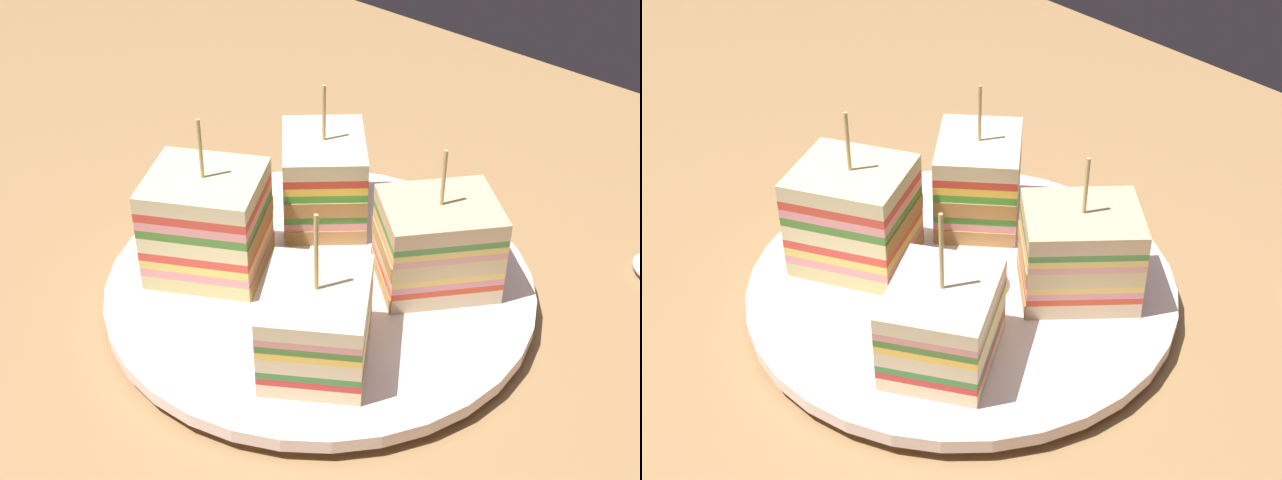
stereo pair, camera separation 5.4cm
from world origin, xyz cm
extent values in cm
cube|color=#9C7448|center=(0.00, 0.00, -0.90)|extent=(123.12, 79.94, 1.80)
cylinder|color=white|center=(0.00, 0.00, 0.35)|extent=(16.25, 16.25, 0.70)
cylinder|color=white|center=(0.00, 0.00, 1.13)|extent=(26.22, 26.22, 0.85)
cube|color=beige|center=(4.59, -5.29, 2.01)|extent=(8.39, 8.68, 0.92)
cube|color=#9E7242|center=(2.70, -2.59, 2.01)|extent=(4.58, 3.33, 0.92)
cube|color=red|center=(4.59, -5.29, 2.69)|extent=(8.39, 8.68, 0.43)
cube|color=#3B8138|center=(4.59, -5.29, 3.12)|extent=(8.39, 8.68, 0.43)
cube|color=beige|center=(4.59, -5.29, 3.79)|extent=(8.39, 8.68, 0.92)
cube|color=#B2844C|center=(2.70, -2.59, 3.79)|extent=(4.58, 3.33, 0.92)
cube|color=#FDCE4B|center=(4.59, -5.29, 4.46)|extent=(8.39, 8.68, 0.43)
cube|color=#477D32|center=(4.59, -5.29, 4.90)|extent=(8.39, 8.68, 0.43)
cube|color=pink|center=(4.59, -5.29, 5.33)|extent=(8.39, 8.68, 0.43)
cube|color=beige|center=(4.59, -5.29, 6.00)|extent=(8.39, 8.68, 0.92)
cylinder|color=tan|center=(4.59, -5.29, 8.78)|extent=(0.24, 0.24, 4.64)
cube|color=beige|center=(5.24, 4.66, 2.07)|extent=(8.52, 8.71, 1.04)
cube|color=#B2844C|center=(3.18, 2.08, 2.07)|extent=(4.41, 3.59, 1.04)
cube|color=red|center=(5.24, 4.66, 2.80)|extent=(8.52, 8.71, 0.42)
cube|color=pink|center=(5.24, 4.66, 3.22)|extent=(8.52, 8.71, 0.42)
cube|color=#ECC458|center=(5.24, 4.66, 3.63)|extent=(8.52, 8.71, 0.42)
cube|color=#D7BE83|center=(5.24, 4.66, 4.36)|extent=(8.52, 8.71, 1.04)
cube|color=#B2844C|center=(3.18, 2.08, 4.36)|extent=(4.41, 3.59, 1.04)
cube|color=#DF958A|center=(5.24, 4.66, 5.09)|extent=(8.52, 8.71, 0.42)
cube|color=#ECC75D|center=(5.24, 4.66, 5.51)|extent=(8.52, 8.71, 0.42)
cube|color=#488A3D|center=(5.24, 4.66, 5.92)|extent=(8.52, 8.71, 0.42)
cube|color=#D4B588|center=(5.24, 4.66, 6.65)|extent=(8.52, 8.71, 1.04)
cylinder|color=tan|center=(5.24, 4.66, 8.96)|extent=(0.24, 0.24, 3.57)
cube|color=beige|center=(-4.55, 5.33, 2.09)|extent=(8.51, 8.53, 1.08)
cube|color=#B2844C|center=(-2.25, 2.97, 2.09)|extent=(3.92, 3.84, 1.08)
cube|color=pink|center=(-4.55, 5.33, 2.90)|extent=(8.51, 8.53, 0.53)
cube|color=green|center=(-4.55, 5.33, 3.43)|extent=(8.51, 8.53, 0.53)
cube|color=beige|center=(-4.55, 5.33, 4.23)|extent=(8.51, 8.53, 1.08)
cube|color=#B2844C|center=(-2.25, 2.97, 4.23)|extent=(3.92, 3.84, 1.08)
cube|color=green|center=(-4.55, 5.33, 5.03)|extent=(8.51, 8.53, 0.53)
cube|color=#FED549|center=(-4.55, 5.33, 5.56)|extent=(8.51, 8.53, 0.53)
cube|color=red|center=(-4.55, 5.33, 6.10)|extent=(8.51, 8.53, 0.53)
cube|color=beige|center=(-4.55, 5.33, 6.90)|extent=(8.51, 8.53, 1.08)
cylinder|color=tan|center=(-4.55, 5.33, 9.34)|extent=(0.24, 0.24, 3.81)
cube|color=#D3C67D|center=(-6.00, -3.61, 2.07)|extent=(8.91, 8.69, 1.03)
cube|color=#B2844C|center=(-3.18, -1.91, 2.07)|extent=(3.32, 5.24, 1.03)
cube|color=pink|center=(-6.00, -3.61, 2.87)|extent=(8.91, 8.69, 0.57)
cube|color=#E3CE5B|center=(-6.00, -3.61, 3.44)|extent=(8.91, 8.69, 0.57)
cube|color=#DE4134|center=(-6.00, -3.61, 4.02)|extent=(8.91, 8.69, 0.57)
cube|color=beige|center=(-6.00, -3.61, 4.82)|extent=(8.91, 8.69, 1.03)
cube|color=#9E7242|center=(-3.18, -1.91, 4.82)|extent=(3.32, 5.24, 1.03)
cube|color=#45812D|center=(-6.00, -3.61, 5.62)|extent=(8.91, 8.69, 0.57)
cube|color=pink|center=(-6.00, -3.61, 6.19)|extent=(8.91, 8.69, 0.57)
cube|color=#D74132|center=(-6.00, -3.61, 6.76)|extent=(8.91, 8.69, 0.57)
cube|color=beige|center=(-6.00, -3.61, 7.56)|extent=(8.91, 8.69, 1.03)
cylinder|color=tan|center=(-6.00, -3.61, 9.98)|extent=(0.24, 0.24, 3.80)
cylinder|color=#D6B966|center=(0.28, -0.30, 1.83)|extent=(4.08, 4.12, 0.86)
cylinder|color=#F4CD7B|center=(0.63, 0.36, 2.46)|extent=(4.55, 4.57, 0.87)
cylinder|color=#D7B359|center=(0.79, -1.00, 2.96)|extent=(3.87, 3.89, 0.91)
camera|label=1|loc=(29.78, -32.46, 36.10)|focal=51.18mm
camera|label=2|loc=(33.53, -28.56, 36.10)|focal=51.18mm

